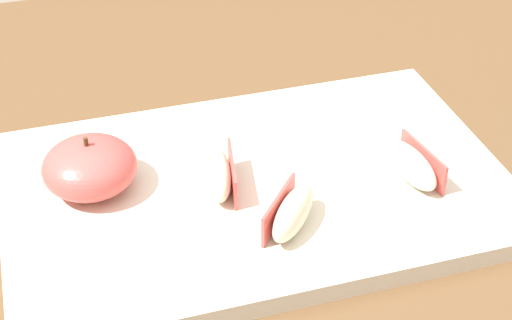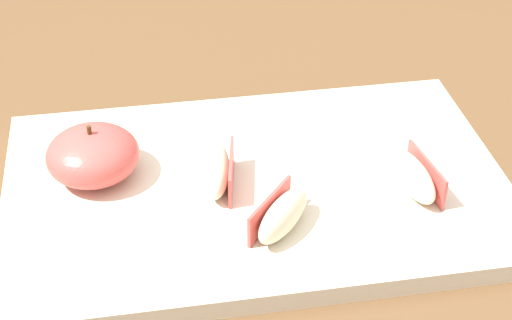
{
  "view_description": "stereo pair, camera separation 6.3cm",
  "coord_description": "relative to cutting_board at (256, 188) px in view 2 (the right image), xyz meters",
  "views": [
    {
      "loc": [
        -0.17,
        -0.5,
        1.15
      ],
      "look_at": [
        -0.02,
        -0.01,
        0.78
      ],
      "focal_mm": 56.49,
      "sensor_mm": 36.0,
      "label": 1
    },
    {
      "loc": [
        -0.11,
        -0.52,
        1.15
      ],
      "look_at": [
        -0.02,
        -0.01,
        0.78
      ],
      "focal_mm": 56.49,
      "sensor_mm": 36.0,
      "label": 2
    }
  ],
  "objects": [
    {
      "name": "apple_wedge_left",
      "position": [
        0.01,
        -0.06,
        0.02
      ],
      "size": [
        0.06,
        0.06,
        0.03
      ],
      "color": "beige",
      "rests_on": "cutting_board"
    },
    {
      "name": "apple_half_skin_up",
      "position": [
        -0.13,
        0.03,
        0.03
      ],
      "size": [
        0.07,
        0.07,
        0.05
      ],
      "color": "#D14C47",
      "rests_on": "cutting_board"
    },
    {
      "name": "apple_wedge_right",
      "position": [
        0.12,
        -0.03,
        0.02
      ],
      "size": [
        0.03,
        0.07,
        0.03
      ],
      "color": "beige",
      "rests_on": "cutting_board"
    },
    {
      "name": "dining_table",
      "position": [
        0.02,
        0.01,
        -0.1
      ],
      "size": [
        1.47,
        0.84,
        0.75
      ],
      "color": "brown",
      "rests_on": "ground_plane"
    },
    {
      "name": "apple_wedge_middle",
      "position": [
        -0.03,
        -0.0,
        0.02
      ],
      "size": [
        0.03,
        0.07,
        0.03
      ],
      "color": "beige",
      "rests_on": "cutting_board"
    },
    {
      "name": "cutting_board",
      "position": [
        0.0,
        0.0,
        0.0
      ],
      "size": [
        0.4,
        0.26,
        0.02
      ],
      "color": "beige",
      "rests_on": "dining_table"
    }
  ]
}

